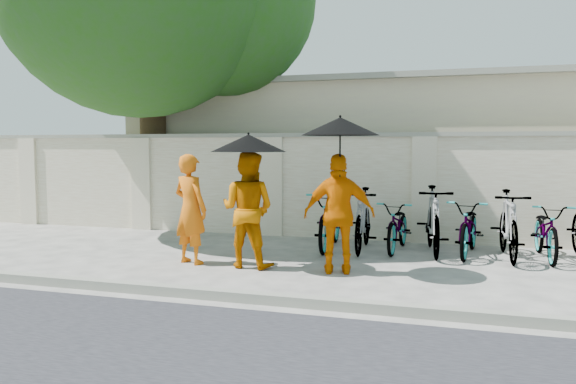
# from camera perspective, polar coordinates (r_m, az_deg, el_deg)

# --- Properties ---
(ground) EXTENTS (80.00, 80.00, 0.00)m
(ground) POSITION_cam_1_polar(r_m,az_deg,el_deg) (8.34, -1.77, -7.92)
(ground) COLOR #ADA99F
(kerb) EXTENTS (40.00, 0.16, 0.12)m
(kerb) POSITION_cam_1_polar(r_m,az_deg,el_deg) (6.78, -6.46, -10.37)
(kerb) COLOR gray
(kerb) RESTS_ON ground
(compound_wall) EXTENTS (20.00, 0.30, 2.00)m
(compound_wall) POSITION_cam_1_polar(r_m,az_deg,el_deg) (11.06, 8.50, 0.37)
(compound_wall) COLOR silver
(compound_wall) RESTS_ON ground
(building_behind) EXTENTS (14.00, 6.00, 3.20)m
(building_behind) POSITION_cam_1_polar(r_m,az_deg,el_deg) (14.72, 14.58, 3.67)
(building_behind) COLOR #BBAB92
(building_behind) RESTS_ON ground
(monk_left) EXTENTS (0.72, 0.59, 1.70)m
(monk_left) POSITION_cam_1_polar(r_m,az_deg,el_deg) (8.79, -9.89, -1.72)
(monk_left) COLOR #D65F0B
(monk_left) RESTS_ON ground
(monk_center) EXTENTS (0.91, 0.74, 1.75)m
(monk_center) POSITION_cam_1_polar(r_m,az_deg,el_deg) (8.43, -4.12, -1.77)
(monk_center) COLOR #BD5F00
(monk_center) RESTS_ON ground
(parasol_center) EXTENTS (1.12, 1.12, 1.00)m
(parasol_center) POSITION_cam_1_polar(r_m,az_deg,el_deg) (8.29, -4.03, 4.97)
(parasol_center) COLOR black
(parasol_center) RESTS_ON ground
(monk_right) EXTENTS (1.07, 0.63, 1.71)m
(monk_right) POSITION_cam_1_polar(r_m,az_deg,el_deg) (8.01, 5.23, -2.23)
(monk_right) COLOR #D76400
(monk_right) RESTS_ON ground
(parasol_right) EXTENTS (1.10, 1.10, 1.25)m
(parasol_right) POSITION_cam_1_polar(r_m,az_deg,el_deg) (7.88, 5.32, 6.66)
(parasol_right) COLOR black
(parasol_right) RESTS_ON ground
(bike_0) EXTENTS (0.79, 1.98, 1.02)m
(bike_0) POSITION_cam_1_polar(r_m,az_deg,el_deg) (10.00, 4.36, -2.86)
(bike_0) COLOR slate
(bike_0) RESTS_ON ground
(bike_1) EXTENTS (0.59, 1.85, 1.10)m
(bike_1) POSITION_cam_1_polar(r_m,az_deg,el_deg) (9.80, 7.62, -2.81)
(bike_1) COLOR slate
(bike_1) RESTS_ON ground
(bike_2) EXTENTS (0.70, 1.71, 0.88)m
(bike_2) POSITION_cam_1_polar(r_m,az_deg,el_deg) (9.92, 11.15, -3.40)
(bike_2) COLOR slate
(bike_2) RESTS_ON ground
(bike_3) EXTENTS (0.78, 1.97, 1.15)m
(bike_3) POSITION_cam_1_polar(r_m,az_deg,el_deg) (9.77, 14.54, -2.79)
(bike_3) COLOR slate
(bike_3) RESTS_ON ground
(bike_4) EXTENTS (0.85, 1.86, 0.94)m
(bike_4) POSITION_cam_1_polar(r_m,az_deg,el_deg) (9.82, 17.98, -3.44)
(bike_4) COLOR slate
(bike_4) RESTS_ON ground
(bike_5) EXTENTS (0.63, 1.88, 1.11)m
(bike_5) POSITION_cam_1_polar(r_m,az_deg,el_deg) (9.71, 21.48, -3.12)
(bike_5) COLOR slate
(bike_5) RESTS_ON ground
(bike_6) EXTENTS (0.69, 1.77, 0.92)m
(bike_6) POSITION_cam_1_polar(r_m,az_deg,el_deg) (9.92, 24.80, -3.64)
(bike_6) COLOR slate
(bike_6) RESTS_ON ground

